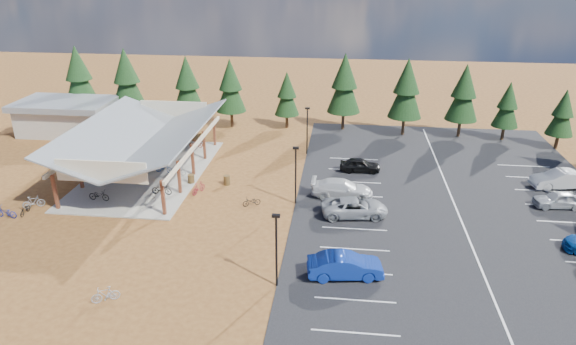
% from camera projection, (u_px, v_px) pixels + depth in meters
% --- Properties ---
extents(ground, '(140.00, 140.00, 0.00)m').
position_uv_depth(ground, '(233.00, 211.00, 42.64)').
color(ground, brown).
rests_on(ground, ground).
extents(asphalt_lot, '(27.00, 44.00, 0.04)m').
position_uv_depth(asphalt_lot, '(455.00, 206.00, 43.43)').
color(asphalt_lot, black).
rests_on(asphalt_lot, ground).
extents(concrete_pad, '(10.60, 18.60, 0.10)m').
position_uv_depth(concrete_pad, '(148.00, 172.00, 50.08)').
color(concrete_pad, gray).
rests_on(concrete_pad, ground).
extents(bike_pavilion, '(11.65, 19.40, 4.97)m').
position_uv_depth(bike_pavilion, '(144.00, 136.00, 48.61)').
color(bike_pavilion, brown).
rests_on(bike_pavilion, concrete_pad).
extents(outbuilding, '(11.00, 7.00, 3.90)m').
position_uv_depth(outbuilding, '(66.00, 116.00, 60.85)').
color(outbuilding, '#ADA593').
rests_on(outbuilding, ground).
extents(lamp_post_0, '(0.50, 0.25, 5.14)m').
position_uv_depth(lamp_post_0, '(276.00, 245.00, 31.80)').
color(lamp_post_0, black).
rests_on(lamp_post_0, ground).
extents(lamp_post_1, '(0.50, 0.25, 5.14)m').
position_uv_depth(lamp_post_1, '(296.00, 171.00, 42.79)').
color(lamp_post_1, black).
rests_on(lamp_post_1, ground).
extents(lamp_post_2, '(0.50, 0.25, 5.14)m').
position_uv_depth(lamp_post_2, '(307.00, 127.00, 53.77)').
color(lamp_post_2, black).
rests_on(lamp_post_2, ground).
extents(trash_bin_0, '(0.60, 0.60, 0.90)m').
position_uv_depth(trash_bin_0, '(191.00, 179.00, 47.60)').
color(trash_bin_0, '#503A1C').
rests_on(trash_bin_0, ground).
extents(trash_bin_1, '(0.60, 0.60, 0.90)m').
position_uv_depth(trash_bin_1, '(227.00, 180.00, 47.38)').
color(trash_bin_1, '#503A1C').
rests_on(trash_bin_1, ground).
extents(pine_0, '(4.12, 4.12, 9.60)m').
position_uv_depth(pine_0, '(79.00, 76.00, 63.74)').
color(pine_0, '#382314').
rests_on(pine_0, ground).
extents(pine_1, '(4.08, 4.08, 9.52)m').
position_uv_depth(pine_1, '(127.00, 78.00, 62.47)').
color(pine_1, '#382314').
rests_on(pine_1, ground).
extents(pine_2, '(3.76, 3.76, 8.75)m').
position_uv_depth(pine_2, '(187.00, 84.00, 61.68)').
color(pine_2, '#382314').
rests_on(pine_2, ground).
extents(pine_3, '(3.61, 3.61, 8.42)m').
position_uv_depth(pine_3, '(230.00, 86.00, 61.70)').
color(pine_3, '#382314').
rests_on(pine_3, ground).
extents(pine_4, '(2.98, 2.98, 6.95)m').
position_uv_depth(pine_4, '(287.00, 94.00, 61.75)').
color(pine_4, '#382314').
rests_on(pine_4, ground).
extents(pine_5, '(3.98, 3.98, 9.27)m').
position_uv_depth(pine_5, '(344.00, 84.00, 60.55)').
color(pine_5, '#382314').
rests_on(pine_5, ground).
extents(pine_6, '(3.90, 3.90, 9.08)m').
position_uv_depth(pine_6, '(407.00, 89.00, 58.70)').
color(pine_6, '#382314').
rests_on(pine_6, ground).
extents(pine_7, '(3.67, 3.67, 8.55)m').
position_uv_depth(pine_7, '(464.00, 93.00, 58.23)').
color(pine_7, '#382314').
rests_on(pine_7, ground).
extents(pine_8, '(2.92, 2.92, 6.79)m').
position_uv_depth(pine_8, '(508.00, 105.00, 57.56)').
color(pine_8, '#382314').
rests_on(pine_8, ground).
extents(pine_13, '(2.85, 2.85, 6.65)m').
position_uv_depth(pine_13, '(563.00, 113.00, 54.95)').
color(pine_13, '#382314').
rests_on(pine_13, ground).
extents(bike_0, '(1.90, 0.80, 0.98)m').
position_uv_depth(bike_0, '(99.00, 195.00, 44.07)').
color(bike_0, black).
rests_on(bike_0, concrete_pad).
extents(bike_1, '(1.53, 0.81, 0.88)m').
position_uv_depth(bike_1, '(109.00, 174.00, 48.45)').
color(bike_1, '#94979C').
rests_on(bike_1, concrete_pad).
extents(bike_2, '(1.97, 1.21, 0.98)m').
position_uv_depth(bike_2, '(129.00, 162.00, 51.26)').
color(bike_2, navy).
rests_on(bike_2, concrete_pad).
extents(bike_3, '(1.65, 0.88, 0.95)m').
position_uv_depth(bike_3, '(145.00, 144.00, 56.17)').
color(bike_3, maroon).
rests_on(bike_3, concrete_pad).
extents(bike_4, '(1.86, 0.72, 0.96)m').
position_uv_depth(bike_4, '(162.00, 189.00, 45.20)').
color(bike_4, black).
rests_on(bike_4, concrete_pad).
extents(bike_5, '(1.72, 0.80, 1.00)m').
position_uv_depth(bike_5, '(178.00, 170.00, 49.22)').
color(bike_5, '#9C9FA4').
rests_on(bike_5, concrete_pad).
extents(bike_6, '(1.90, 0.88, 0.96)m').
position_uv_depth(bike_6, '(164.00, 168.00, 49.77)').
color(bike_6, navy).
rests_on(bike_6, concrete_pad).
extents(bike_7, '(1.53, 0.58, 0.90)m').
position_uv_depth(bike_7, '(196.00, 144.00, 56.27)').
color(bike_7, maroon).
rests_on(bike_7, concrete_pad).
extents(bike_8, '(0.67, 1.56, 0.80)m').
position_uv_depth(bike_8, '(25.00, 210.00, 41.93)').
color(bike_8, black).
rests_on(bike_8, ground).
extents(bike_9, '(1.76, 1.35, 1.06)m').
position_uv_depth(bike_9, '(33.00, 202.00, 42.97)').
color(bike_9, gray).
rests_on(bike_9, ground).
extents(bike_10, '(1.95, 0.86, 0.99)m').
position_uv_depth(bike_10, '(6.00, 212.00, 41.32)').
color(bike_10, '#122294').
rests_on(bike_10, ground).
extents(bike_13, '(1.74, 1.24, 1.03)m').
position_uv_depth(bike_13, '(105.00, 294.00, 31.24)').
color(bike_13, '#9E9FA6').
rests_on(bike_13, ground).
extents(bike_15, '(1.14, 1.81, 1.06)m').
position_uv_depth(bike_15, '(198.00, 188.00, 45.64)').
color(bike_15, maroon).
rests_on(bike_15, ground).
extents(bike_16, '(1.63, 1.17, 0.81)m').
position_uv_depth(bike_16, '(252.00, 201.00, 43.34)').
color(bike_16, black).
rests_on(bike_16, ground).
extents(car_1, '(5.15, 2.41, 1.63)m').
position_uv_depth(car_1, '(345.00, 266.00, 33.53)').
color(car_1, navy).
rests_on(car_1, asphalt_lot).
extents(car_2, '(5.64, 3.16, 1.49)m').
position_uv_depth(car_2, '(355.00, 207.00, 41.49)').
color(car_2, '#929599').
rests_on(car_2, asphalt_lot).
extents(car_3, '(5.40, 2.29, 1.55)m').
position_uv_depth(car_3, '(342.00, 189.00, 44.78)').
color(car_3, silver).
rests_on(car_3, asphalt_lot).
extents(car_4, '(3.96, 1.68, 1.34)m').
position_uv_depth(car_4, '(360.00, 165.00, 50.13)').
color(car_4, black).
rests_on(car_4, asphalt_lot).
extents(car_8, '(4.21, 1.99, 1.39)m').
position_uv_depth(car_8, '(559.00, 199.00, 42.95)').
color(car_8, '#A2A5AA').
rests_on(car_8, asphalt_lot).
extents(car_9, '(5.24, 2.57, 1.65)m').
position_uv_depth(car_9, '(559.00, 179.00, 46.52)').
color(car_9, silver).
rests_on(car_9, asphalt_lot).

